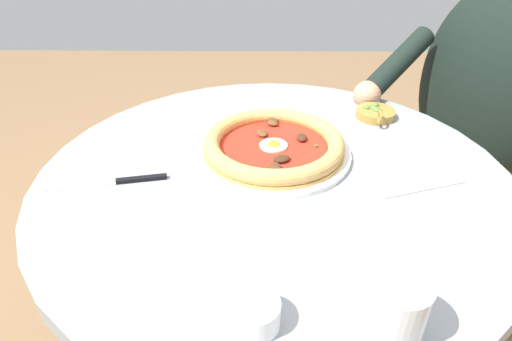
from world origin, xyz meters
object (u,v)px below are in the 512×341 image
diner_person (465,154)px  cafe_chair_diner (492,144)px  dining_table (272,228)px  water_glass (392,314)px  olive_pan (375,113)px  steak_knife (125,181)px  fork_utensil (424,189)px  pizza_on_plate (276,146)px  ramekin_capers (254,313)px

diner_person → cafe_chair_diner: bearing=33.6°
dining_table → diner_person: 0.69m
water_glass → olive_pan: (0.12, 0.60, -0.03)m
steak_knife → fork_utensil: bearing=-1.7°
olive_pan → fork_utensil: (0.02, -0.29, -0.01)m
pizza_on_plate → diner_person: bearing=30.1°
dining_table → ramekin_capers: bearing=-95.5°
olive_pan → cafe_chair_diner: cafe_chair_diner is taller
dining_table → steak_knife: 0.31m
water_glass → steak_knife: (-0.40, 0.32, -0.04)m
dining_table → diner_person: (0.57, 0.39, -0.05)m
olive_pan → cafe_chair_diner: 0.54m
ramekin_capers → cafe_chair_diner: size_ratio=0.08×
ramekin_capers → olive_pan: bearing=64.5°
dining_table → water_glass: (0.13, -0.36, 0.18)m
pizza_on_plate → diner_person: diner_person is taller
pizza_on_plate → cafe_chair_diner: (0.68, 0.40, -0.22)m
steak_knife → olive_pan: (0.52, 0.28, 0.01)m
fork_utensil → cafe_chair_diner: size_ratio=0.20×
steak_knife → fork_utensil: (0.54, -0.02, -0.00)m
water_glass → cafe_chair_diner: (0.56, 0.83, -0.24)m
fork_utensil → diner_person: diner_person is taller
steak_knife → diner_person: 0.97m
water_glass → steak_knife: size_ratio=0.43×
dining_table → fork_utensil: bearing=-11.8°
dining_table → ramekin_capers: size_ratio=13.91×
steak_knife → diner_person: bearing=27.0°
ramekin_capers → dining_table: bearing=84.5°
water_glass → fork_utensil: (0.14, 0.30, -0.04)m
steak_knife → ramekin_capers: (0.24, -0.31, 0.02)m
pizza_on_plate → ramekin_capers: pizza_on_plate is taller
fork_utensil → cafe_chair_diner: cafe_chair_diner is taller
dining_table → fork_utensil: fork_utensil is taller
pizza_on_plate → fork_utensil: size_ratio=1.91×
water_glass → fork_utensil: 0.34m
steak_knife → diner_person: (0.85, 0.43, -0.19)m
diner_person → olive_pan: bearing=-154.7°
water_glass → ramekin_capers: water_glass is taller
pizza_on_plate → ramekin_capers: 0.41m
ramekin_capers → cafe_chair_diner: 1.11m
pizza_on_plate → fork_utensil: 0.29m
water_glass → cafe_chair_diner: 1.02m
pizza_on_plate → diner_person: (0.56, 0.33, -0.21)m
water_glass → diner_person: (0.44, 0.75, -0.23)m
dining_table → cafe_chair_diner: (0.69, 0.47, -0.06)m
diner_person → cafe_chair_diner: (0.12, 0.08, -0.01)m
dining_table → pizza_on_plate: (0.00, 0.06, 0.16)m
diner_person → fork_utensil: bearing=-123.9°
olive_pan → cafe_chair_diner: size_ratio=0.14×
pizza_on_plate → water_glass: (0.12, -0.42, 0.02)m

